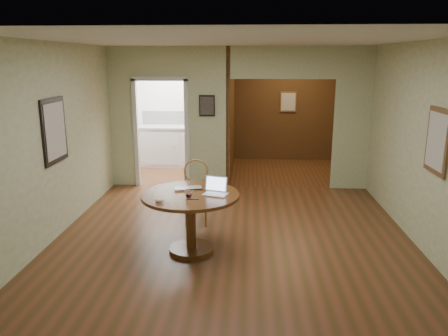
# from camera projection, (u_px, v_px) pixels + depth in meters

# --- Properties ---
(floor) EXTENTS (5.00, 5.00, 0.00)m
(floor) POSITION_uv_depth(u_px,v_px,m) (233.00, 236.00, 6.24)
(floor) COLOR #4A2F15
(floor) RESTS_ON ground
(room_shell) EXTENTS (5.20, 7.50, 5.00)m
(room_shell) POSITION_uv_depth(u_px,v_px,m) (216.00, 118.00, 8.96)
(room_shell) COLOR silver
(room_shell) RESTS_ON ground
(dining_table) EXTENTS (1.26, 1.26, 0.79)m
(dining_table) POSITION_uv_depth(u_px,v_px,m) (191.00, 209.00, 5.63)
(dining_table) COLOR #5B3716
(dining_table) RESTS_ON ground
(chair) EXTENTS (0.44, 0.44, 0.98)m
(chair) POSITION_uv_depth(u_px,v_px,m) (196.00, 188.00, 6.66)
(chair) COLOR #A37239
(chair) RESTS_ON ground
(open_laptop) EXTENTS (0.35, 0.34, 0.21)m
(open_laptop) POSITION_uv_depth(u_px,v_px,m) (216.00, 189.00, 5.57)
(open_laptop) COLOR silver
(open_laptop) RESTS_ON dining_table
(closed_laptop) EXTENTS (0.41, 0.32, 0.03)m
(closed_laptop) POSITION_uv_depth(u_px,v_px,m) (188.00, 189.00, 5.71)
(closed_laptop) COLOR #B7B7BC
(closed_laptop) RESTS_ON dining_table
(mouse) EXTENTS (0.12, 0.08, 0.04)m
(mouse) POSITION_uv_depth(u_px,v_px,m) (159.00, 200.00, 5.24)
(mouse) COLOR silver
(mouse) RESTS_ON dining_table
(wine_glass) EXTENTS (0.09, 0.09, 0.10)m
(wine_glass) POSITION_uv_depth(u_px,v_px,m) (189.00, 193.00, 5.43)
(wine_glass) COLOR white
(wine_glass) RESTS_ON dining_table
(pen) EXTENTS (0.15, 0.02, 0.01)m
(pen) POSITION_uv_depth(u_px,v_px,m) (193.00, 199.00, 5.34)
(pen) COLOR #0C145A
(pen) RESTS_ON dining_table
(kitchen_cabinet) EXTENTS (2.06, 0.60, 0.94)m
(kitchen_cabinet) POSITION_uv_depth(u_px,v_px,m) (183.00, 146.00, 10.27)
(kitchen_cabinet) COLOR silver
(kitchen_cabinet) RESTS_ON ground
(grocery_bag) EXTENTS (0.36, 0.33, 0.28)m
(grocery_bag) POSITION_uv_depth(u_px,v_px,m) (200.00, 120.00, 10.10)
(grocery_bag) COLOR beige
(grocery_bag) RESTS_ON kitchen_cabinet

